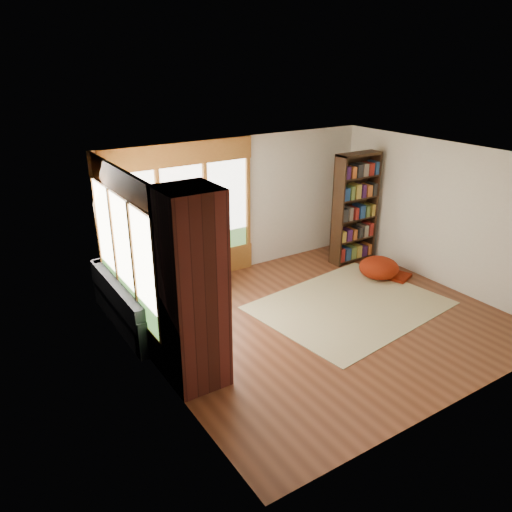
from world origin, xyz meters
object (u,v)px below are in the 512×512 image
area_rug (350,305)px  dog_brindle (182,287)px  dog_tan (187,262)px  sectional_sofa (165,292)px  pouf (379,267)px  brick_chimney (193,291)px  bookshelf (355,209)px

area_rug → dog_brindle: (-2.72, 0.79, 0.74)m
area_rug → dog_tan: dog_tan is taller
sectional_sofa → pouf: 4.06m
brick_chimney → dog_brindle: size_ratio=3.07×
bookshelf → sectional_sofa: bearing=178.7°
pouf → dog_brindle: dog_brindle is taller
dog_tan → brick_chimney: bearing=-167.2°
sectional_sofa → dog_tan: size_ratio=2.03×
area_rug → bookshelf: bearing=46.7°
sectional_sofa → pouf: (3.92, -1.02, -0.09)m
sectional_sofa → pouf: size_ratio=2.93×
dog_tan → area_rug: bearing=-87.4°
sectional_sofa → area_rug: size_ratio=0.72×
bookshelf → dog_brindle: size_ratio=2.63×
dog_brindle → pouf: bearing=-125.3°
dog_brindle → area_rug: bearing=-138.2°
sectional_sofa → brick_chimney: bearing=-98.0°
area_rug → dog_tan: size_ratio=2.80×
bookshelf → dog_tan: (-3.72, -0.00, -0.31)m
sectional_sofa → pouf: sectional_sofa is taller
sectional_sofa → dog_brindle: 0.92m
area_rug → dog_brindle: bearing=163.9°
sectional_sofa → area_rug: 3.13m
brick_chimney → dog_brindle: brick_chimney is taller
sectional_sofa → dog_brindle: bearing=-88.4°
area_rug → pouf: 1.38m
dog_brindle → brick_chimney: bearing=129.8°
sectional_sofa → dog_tan: bearing=-9.7°
sectional_sofa → bookshelf: (4.09, -0.09, 0.81)m
brick_chimney → area_rug: bearing=8.3°
bookshelf → pouf: 1.31m
brick_chimney → sectional_sofa: 2.32m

